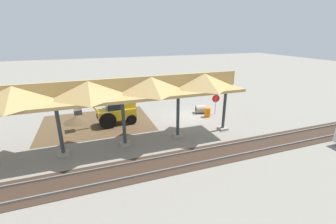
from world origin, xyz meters
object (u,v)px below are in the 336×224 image
at_px(stop_sign, 216,100).
at_px(concrete_pipe, 201,109).
at_px(traffic_barrel, 208,112).
at_px(backhoe, 115,111).

distance_m(stop_sign, concrete_pipe, 1.76).
distance_m(concrete_pipe, traffic_barrel, 1.21).
bearing_deg(concrete_pipe, stop_sign, 145.12).
bearing_deg(backhoe, traffic_barrel, 172.56).
height_order(backhoe, concrete_pipe, backhoe).
relative_size(backhoe, traffic_barrel, 5.70).
xyz_separation_m(backhoe, concrete_pipe, (-8.48, -0.09, -0.86)).
xyz_separation_m(stop_sign, concrete_pipe, (1.17, -0.82, -1.02)).
bearing_deg(concrete_pipe, backhoe, 0.58).
xyz_separation_m(backhoe, traffic_barrel, (-8.58, 1.12, -0.82)).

